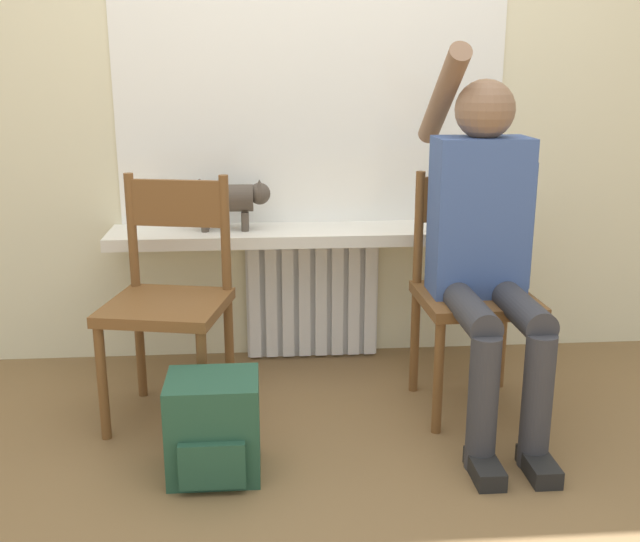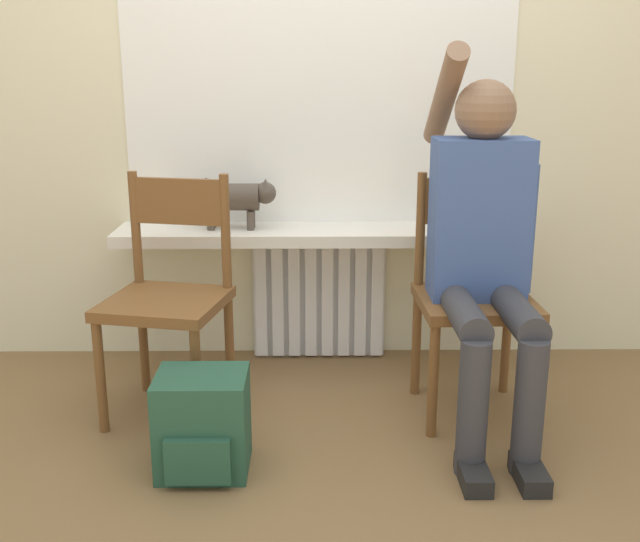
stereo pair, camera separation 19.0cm
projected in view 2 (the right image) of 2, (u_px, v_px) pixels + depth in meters
The scene contains 10 objects.
ground_plane at pixel (322, 493), 2.33m from camera, with size 12.00×12.00×0.00m, color brown.
wall_with_window at pixel (319, 49), 3.16m from camera, with size 7.00×0.06×2.70m.
radiator at pixel (319, 296), 3.37m from camera, with size 0.59×0.08×0.56m.
windowsill at pixel (319, 234), 3.18m from camera, with size 1.72×0.31×0.05m.
window_glass at pixel (319, 105), 3.18m from camera, with size 1.65×0.01×1.01m.
chair_left at pixel (169, 293), 2.78m from camera, with size 0.49×0.49×0.90m.
chair_right at pixel (473, 292), 2.79m from camera, with size 0.43×0.43×0.90m.
person at pixel (484, 240), 2.61m from camera, with size 0.36×1.01×1.37m.
cat at pixel (236, 198), 3.14m from camera, with size 0.44×0.11×0.22m.
backpack at pixel (203, 424), 2.43m from camera, with size 0.29×0.27×0.33m.
Camera 2 is at (-0.03, -2.06, 1.29)m, focal length 42.00 mm.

